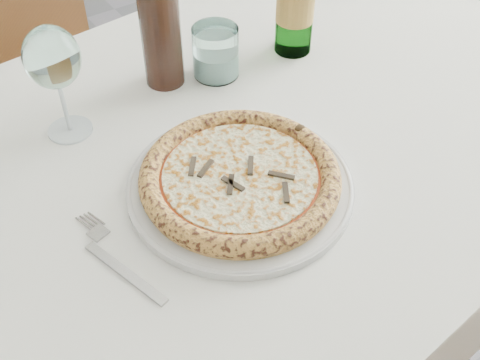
{
  "coord_description": "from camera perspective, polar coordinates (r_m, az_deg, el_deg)",
  "views": [
    {
      "loc": [
        -0.42,
        -0.79,
        1.41
      ],
      "look_at": [
        -0.06,
        -0.27,
        0.78
      ],
      "focal_mm": 45.0,
      "sensor_mm": 36.0,
      "label": 1
    }
  ],
  "objects": [
    {
      "name": "floor",
      "position": [
        1.68,
        -3.67,
        -13.27
      ],
      "size": [
        5.0,
        6.0,
        0.02
      ],
      "primitive_type": "cube",
      "color": "#464853",
      "rests_on": "ground"
    },
    {
      "name": "dining_table",
      "position": [
        1.03,
        -3.15,
        -0.8
      ],
      "size": [
        1.65,
        1.07,
        0.76
      ],
      "color": "brown",
      "rests_on": "floor"
    },
    {
      "name": "chair_far",
      "position": [
        1.73,
        -19.53,
        11.45
      ],
      "size": [
        0.46,
        0.46,
        0.93
      ],
      "color": "brown",
      "rests_on": "floor"
    },
    {
      "name": "plate",
      "position": [
        0.91,
        0.0,
        -0.5
      ],
      "size": [
        0.34,
        0.34,
        0.02
      ],
      "color": "silver",
      "rests_on": "dining_table"
    },
    {
      "name": "pizza",
      "position": [
        0.9,
        -0.0,
        0.29
      ],
      "size": [
        0.3,
        0.3,
        0.03
      ],
      "color": "#E8AC5C",
      "rests_on": "plate"
    },
    {
      "name": "fork",
      "position": [
        0.84,
        -11.6,
        -7.46
      ],
      "size": [
        0.05,
        0.21,
        0.0
      ],
      "color": "#949494",
      "rests_on": "dining_table"
    },
    {
      "name": "wine_glass",
      "position": [
        0.98,
        -17.37,
        10.82
      ],
      "size": [
        0.09,
        0.09,
        0.2
      ],
      "color": "silver",
      "rests_on": "dining_table"
    },
    {
      "name": "tumbler",
      "position": [
        1.13,
        -2.32,
        11.75
      ],
      "size": [
        0.08,
        0.08,
        0.1
      ],
      "color": "white",
      "rests_on": "dining_table"
    },
    {
      "name": "wine_bottle",
      "position": [
        1.07,
        -7.63,
        14.75
      ],
      "size": [
        0.07,
        0.07,
        0.29
      ],
      "color": "black",
      "rests_on": "dining_table"
    }
  ]
}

